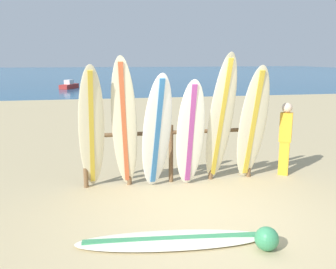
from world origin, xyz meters
name	(u,v)px	position (x,y,z in m)	size (l,w,h in m)	color
ground_plane	(210,224)	(0.00, 0.00, 0.00)	(120.00, 120.00, 0.00)	tan
ocean_water	(103,73)	(0.00, 58.00, 0.00)	(120.00, 80.00, 0.01)	#1E5984
surfboard_rack	(171,147)	(-0.18, 2.02, 0.73)	(3.48, 0.09, 1.17)	brown
surfboard_leaning_far_left	(92,130)	(-1.72, 1.67, 1.20)	(0.51, 1.07, 2.39)	beige
surfboard_leaning_left	(124,125)	(-1.13, 1.66, 1.27)	(0.61, 0.93, 2.53)	beige
surfboard_leaning_center_left	(157,133)	(-0.54, 1.59, 1.12)	(0.67, 0.76, 2.24)	white
surfboard_leaning_center	(190,134)	(0.11, 1.61, 1.06)	(0.55, 0.55, 2.12)	white
surfboard_leaning_center_right	(221,120)	(0.72, 1.67, 1.30)	(0.55, 0.88, 2.60)	beige
surfboard_leaning_right	(253,124)	(1.42, 1.74, 1.18)	(0.61, 0.69, 2.36)	beige
surfboard_lying_on_sand	(171,240)	(-0.70, -0.46, 0.04)	(2.65, 0.85, 0.08)	silver
beachgoer_standing	(285,136)	(2.29, 1.99, 0.86)	(0.30, 0.27, 1.56)	gold
small_boat_offshore	(69,85)	(-3.62, 26.34, 0.26)	(1.51, 2.35, 0.71)	#B22D28
beach_ball	(267,239)	(0.49, -0.90, 0.16)	(0.32, 0.32, 0.32)	#388C59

